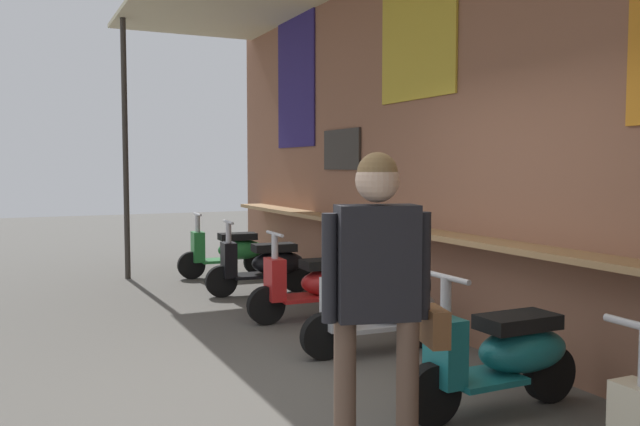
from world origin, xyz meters
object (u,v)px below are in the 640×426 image
(scooter_green, at_px, (230,251))
(scooter_silver, at_px, (384,309))
(scooter_teal, at_px, (503,355))
(shopper_passing, at_px, (380,280))
(scooter_red, at_px, (317,284))
(scooter_black, at_px, (265,264))

(scooter_green, xyz_separation_m, scooter_silver, (4.51, 0.00, 0.00))
(scooter_teal, xyz_separation_m, shopper_passing, (0.47, -1.24, 0.67))
(scooter_green, distance_m, scooter_silver, 4.51)
(scooter_green, relative_size, scooter_red, 1.00)
(shopper_passing, bearing_deg, scooter_green, 4.11)
(scooter_black, xyz_separation_m, shopper_passing, (5.05, -1.24, 0.67))
(scooter_green, bearing_deg, shopper_passing, 82.63)
(scooter_red, height_order, shopper_passing, shopper_passing)
(scooter_silver, distance_m, scooter_teal, 1.58)
(scooter_black, distance_m, shopper_passing, 5.24)
(scooter_teal, bearing_deg, scooter_red, -90.68)
(scooter_red, bearing_deg, scooter_teal, 91.84)
(scooter_red, distance_m, scooter_silver, 1.40)
(scooter_black, height_order, scooter_silver, same)
(scooter_black, height_order, shopper_passing, shopper_passing)
(scooter_black, distance_m, scooter_silver, 2.99)
(scooter_red, height_order, scooter_teal, same)
(scooter_black, xyz_separation_m, scooter_silver, (2.99, 0.00, 0.00))
(scooter_black, bearing_deg, scooter_green, -85.75)
(scooter_black, bearing_deg, scooter_silver, 94.25)
(scooter_red, bearing_deg, shopper_passing, 72.06)
(scooter_green, height_order, shopper_passing, shopper_passing)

